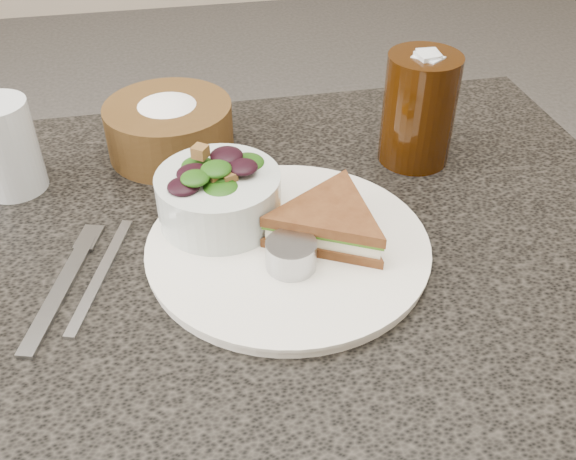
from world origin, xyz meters
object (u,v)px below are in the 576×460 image
(sandwich, at_px, (330,222))
(dinner_plate, at_px, (288,247))
(salad_bowl, at_px, (218,189))
(bread_basket, at_px, (169,120))
(dressing_ramekin, at_px, (291,255))
(water_glass, at_px, (5,147))
(dining_table, at_px, (245,447))
(cola_glass, at_px, (419,105))

(sandwich, bearing_deg, dinner_plate, -152.71)
(salad_bowl, height_order, bread_basket, bread_basket)
(sandwich, relative_size, salad_bowl, 1.11)
(dressing_ramekin, distance_m, water_glass, 0.38)
(salad_bowl, relative_size, dressing_ramekin, 2.61)
(dressing_ramekin, relative_size, water_glass, 0.46)
(dinner_plate, xyz_separation_m, sandwich, (0.05, -0.00, 0.03))
(dining_table, xyz_separation_m, water_glass, (-0.24, 0.17, 0.43))
(salad_bowl, xyz_separation_m, cola_glass, (0.27, 0.10, 0.02))
(dining_table, distance_m, salad_bowl, 0.43)
(salad_bowl, distance_m, cola_glass, 0.29)
(salad_bowl, bearing_deg, dressing_ramekin, -57.42)
(bread_basket, bearing_deg, cola_glass, -14.41)
(dining_table, relative_size, cola_glass, 6.47)
(dressing_ramekin, bearing_deg, salad_bowl, 122.58)
(dressing_ramekin, relative_size, cola_glass, 0.34)
(sandwich, xyz_separation_m, water_glass, (-0.35, 0.19, 0.02))
(sandwich, bearing_deg, dressing_ramekin, -114.69)
(salad_bowl, height_order, dressing_ramekin, salad_bowl)
(dressing_ramekin, bearing_deg, sandwich, 37.70)
(salad_bowl, relative_size, water_glass, 1.20)
(cola_glass, bearing_deg, dressing_ramekin, -136.27)
(dinner_plate, xyz_separation_m, cola_glass, (0.20, 0.16, 0.07))
(dining_table, xyz_separation_m, sandwich, (0.11, -0.02, 0.41))
(sandwich, bearing_deg, salad_bowl, -179.70)
(bread_basket, bearing_deg, water_glass, -166.27)
(cola_glass, bearing_deg, sandwich, -134.54)
(bread_basket, relative_size, water_glass, 1.44)
(sandwich, relative_size, cola_glass, 0.99)
(dining_table, distance_m, dinner_plate, 0.39)
(dinner_plate, height_order, water_glass, water_glass)
(sandwich, height_order, water_glass, water_glass)
(dinner_plate, distance_m, salad_bowl, 0.10)
(dressing_ramekin, bearing_deg, water_glass, 142.84)
(dressing_ramekin, xyz_separation_m, cola_glass, (0.20, 0.20, 0.05))
(dinner_plate, distance_m, sandwich, 0.05)
(bread_basket, bearing_deg, salad_bowl, -75.94)
(sandwich, bearing_deg, bread_basket, 151.05)
(sandwich, distance_m, water_glass, 0.40)
(dining_table, distance_m, bread_basket, 0.48)
(salad_bowl, height_order, water_glass, water_glass)
(salad_bowl, bearing_deg, sandwich, -27.30)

